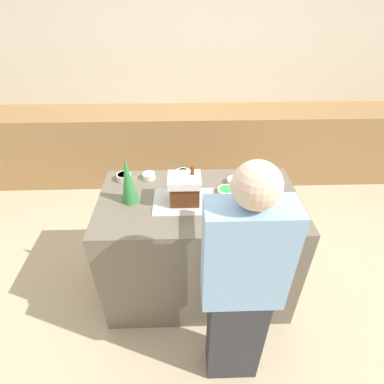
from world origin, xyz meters
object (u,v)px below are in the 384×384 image
at_px(baking_tray, 185,202).
at_px(decorative_tree, 128,180).
at_px(gingerbread_house, 185,189).
at_px(candy_bowl_near_tray_left, 226,191).
at_px(person, 241,289).
at_px(candy_bowl_far_right, 269,172).
at_px(candy_bowl_front_corner, 235,181).
at_px(candy_bowl_near_tray_right, 149,176).
at_px(candy_bowl_far_left, 124,177).
at_px(cookbook, 269,193).
at_px(candy_bowl_beside_tree, 183,174).

relative_size(baking_tray, decorative_tree, 1.26).
relative_size(gingerbread_house, decorative_tree, 0.76).
distance_m(candy_bowl_near_tray_left, person, 0.73).
relative_size(candy_bowl_far_right, candy_bowl_front_corner, 0.95).
xyz_separation_m(baking_tray, candy_bowl_near_tray_right, (-0.27, 0.31, 0.02)).
bearing_deg(candy_bowl_far_right, gingerbread_house, -153.34).
height_order(baking_tray, candy_bowl_far_right, candy_bowl_far_right).
bearing_deg(candy_bowl_near_tray_right, candy_bowl_near_tray_left, -21.78).
height_order(candy_bowl_far_right, candy_bowl_front_corner, candy_bowl_far_right).
bearing_deg(candy_bowl_far_right, candy_bowl_near_tray_left, -145.60).
bearing_deg(candy_bowl_far_left, decorative_tree, -72.28).
bearing_deg(gingerbread_house, candy_bowl_front_corner, 29.99).
xyz_separation_m(candy_bowl_far_left, cookbook, (1.06, -0.22, -0.02)).
distance_m(decorative_tree, person, 0.99).
height_order(baking_tray, candy_bowl_near_tray_left, candy_bowl_near_tray_left).
relative_size(candy_bowl_near_tray_left, cookbook, 0.52).
height_order(baking_tray, candy_bowl_beside_tree, candy_bowl_beside_tree).
bearing_deg(baking_tray, gingerbread_house, 27.43).
height_order(gingerbread_house, candy_bowl_near_tray_right, gingerbread_house).
xyz_separation_m(candy_bowl_far_left, candy_bowl_front_corner, (0.84, -0.08, -0.01)).
xyz_separation_m(gingerbread_house, candy_bowl_front_corner, (0.38, 0.22, -0.09)).
relative_size(candy_bowl_near_tray_left, candy_bowl_beside_tree, 0.99).
distance_m(candy_bowl_near_tray_right, candy_bowl_beside_tree, 0.26).
xyz_separation_m(candy_bowl_far_right, candy_bowl_beside_tree, (-0.67, -0.00, -0.00)).
distance_m(gingerbread_house, cookbook, 0.62).
bearing_deg(candy_bowl_near_tray_right, gingerbread_house, -48.45).
bearing_deg(candy_bowl_far_left, candy_bowl_near_tray_right, 3.42).
height_order(candy_bowl_far_left, candy_bowl_near_tray_right, candy_bowl_far_left).
bearing_deg(cookbook, decorative_tree, -176.93).
bearing_deg(gingerbread_house, cookbook, 7.46).
bearing_deg(cookbook, person, -113.22).
xyz_separation_m(candy_bowl_front_corner, candy_bowl_near_tray_right, (-0.65, 0.09, 0.00)).
relative_size(candy_bowl_near_tray_left, person, 0.07).
bearing_deg(person, baking_tray, 114.66).
bearing_deg(candy_bowl_near_tray_right, candy_bowl_front_corner, -7.55).
relative_size(decorative_tree, person, 0.21).
height_order(candy_bowl_far_left, candy_bowl_front_corner, candy_bowl_far_left).
relative_size(gingerbread_house, candy_bowl_near_tray_right, 2.72).
relative_size(candy_bowl_far_left, candy_bowl_far_right, 0.93).
xyz_separation_m(candy_bowl_near_tray_right, cookbook, (0.88, -0.23, -0.01)).
height_order(candy_bowl_near_tray_left, candy_bowl_near_tray_right, candy_bowl_near_tray_left).
height_order(candy_bowl_far_right, candy_bowl_near_tray_right, candy_bowl_far_right).
relative_size(gingerbread_house, cookbook, 1.11).
xyz_separation_m(baking_tray, gingerbread_house, (0.00, 0.00, 0.11)).
relative_size(candy_bowl_front_corner, person, 0.08).
bearing_deg(candy_bowl_front_corner, candy_bowl_beside_tree, 164.48).
height_order(candy_bowl_near_tray_left, cookbook, candy_bowl_near_tray_left).
xyz_separation_m(gingerbread_house, candy_bowl_near_tray_left, (0.29, 0.08, -0.09)).
relative_size(candy_bowl_beside_tree, cookbook, 0.53).
distance_m(candy_bowl_front_corner, candy_bowl_beside_tree, 0.41).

